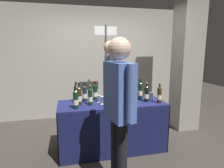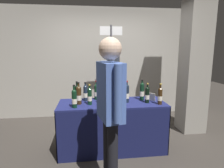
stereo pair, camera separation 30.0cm
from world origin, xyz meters
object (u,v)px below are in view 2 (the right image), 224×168
tasting_table (112,118)px  taster_foreground_right (110,102)px  display_bottle_0 (142,91)px  wine_glass_mid (99,97)px  booth_signpost (111,66)px  vendor_presenter (114,79)px  concrete_pillar (195,50)px  flower_vase (111,98)px  featured_wine_bottle (74,98)px  wine_glass_near_vendor (102,98)px

tasting_table → taster_foreground_right: size_ratio=0.96×
display_bottle_0 → wine_glass_mid: 0.73m
booth_signpost → vendor_presenter: bearing=-91.4°
concrete_pillar → wine_glass_mid: (-1.89, -0.53, -0.73)m
concrete_pillar → flower_vase: bearing=-158.3°
concrete_pillar → featured_wine_bottle: concrete_pillar is taller
wine_glass_mid → booth_signpost: booth_signpost is taller
wine_glass_near_vendor → taster_foreground_right: size_ratio=0.07×
flower_vase → vendor_presenter: size_ratio=0.22×
featured_wine_bottle → wine_glass_near_vendor: 0.44m
taster_foreground_right → booth_signpost: 2.04m
display_bottle_0 → wine_glass_near_vendor: display_bottle_0 is taller
wine_glass_near_vendor → featured_wine_bottle: bearing=-161.0°
wine_glass_near_vendor → flower_vase: size_ratio=0.30×
concrete_pillar → booth_signpost: (-1.57, 0.51, -0.33)m
display_bottle_0 → flower_vase: size_ratio=0.85×
vendor_presenter → booth_signpost: 0.52m
taster_foreground_right → booth_signpost: bearing=-18.0°
concrete_pillar → display_bottle_0: (-1.17, -0.47, -0.67)m
featured_wine_bottle → taster_foreground_right: taster_foreground_right is taller
tasting_table → featured_wine_bottle: featured_wine_bottle is taller
wine_glass_mid → vendor_presenter: (0.31, 0.56, 0.20)m
wine_glass_mid → flower_vase: flower_vase is taller
flower_vase → booth_signpost: bearing=82.5°
featured_wine_bottle → flower_vase: (0.54, 0.08, -0.04)m
concrete_pillar → vendor_presenter: (-1.58, 0.03, -0.54)m
wine_glass_near_vendor → vendor_presenter: size_ratio=0.07×
wine_glass_mid → vendor_presenter: 0.67m
wine_glass_mid → booth_signpost: (0.32, 1.04, 0.40)m
flower_vase → vendor_presenter: vendor_presenter is taller
concrete_pillar → taster_foreground_right: concrete_pillar is taller
tasting_table → display_bottle_0: display_bottle_0 is taller
tasting_table → featured_wine_bottle: size_ratio=5.00×
tasting_table → featured_wine_bottle: bearing=-160.6°
wine_glass_near_vendor → wine_glass_mid: (-0.04, 0.10, -0.00)m
display_bottle_0 → booth_signpost: booth_signpost is taller
booth_signpost → tasting_table: bearing=-96.3°
tasting_table → vendor_presenter: vendor_presenter is taller
flower_vase → taster_foreground_right: taster_foreground_right is taller
tasting_table → concrete_pillar: bearing=18.6°
concrete_pillar → taster_foreground_right: 2.43m
vendor_presenter → taster_foreground_right: vendor_presenter is taller
display_bottle_0 → vendor_presenter: (-0.41, 0.50, 0.13)m
concrete_pillar → vendor_presenter: concrete_pillar is taller
display_bottle_0 → booth_signpost: size_ratio=0.16×
featured_wine_bottle → booth_signpost: (0.69, 1.28, 0.35)m
taster_foreground_right → wine_glass_near_vendor: bearing=-9.2°
display_bottle_0 → taster_foreground_right: taster_foreground_right is taller
booth_signpost → concrete_pillar: bearing=-17.8°
concrete_pillar → flower_vase: (-1.73, -0.69, -0.72)m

